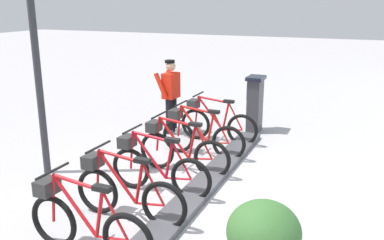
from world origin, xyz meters
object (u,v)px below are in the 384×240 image
Objects in this scene: payment_kiosk at (255,103)px; bike_docked_2 at (180,149)px; lamp_post at (33,29)px; bike_docked_3 at (156,167)px; bike_docked_0 at (215,122)px; bike_docked_5 at (83,222)px; bike_docked_4 at (125,191)px; worker_near_rack at (171,94)px; bike_docked_1 at (199,134)px.

payment_kiosk is 0.74× the size of bike_docked_2.
bike_docked_2 is 0.46× the size of lamp_post.
lamp_post is at bearing 0.31° from bike_docked_3.
lamp_post reaches higher than bike_docked_2.
bike_docked_0 and bike_docked_5 have the same top height.
bike_docked_3 and bike_docked_5 have the same top height.
bike_docked_0 and bike_docked_4 have the same top height.
bike_docked_4 is (0.00, 0.90, 0.00)m from bike_docked_3.
lamp_post is at bearing 70.73° from worker_near_rack.
bike_docked_3 is at bearing 111.27° from worker_near_rack.
lamp_post reaches higher than bike_docked_4.
bike_docked_4 is 1.00× the size of bike_docked_5.
bike_docked_0 is 4.50m from bike_docked_5.
worker_near_rack is 0.45× the size of lamp_post.
lamp_post is (2.71, 3.78, 1.80)m from payment_kiosk.
bike_docked_0 is at bearing -90.00° from bike_docked_3.
bike_docked_1 is 1.04× the size of worker_near_rack.
bike_docked_1 is 3.60m from bike_docked_5.
bike_docked_3 is at bearing 90.00° from bike_docked_1.
bike_docked_0 is 1.00× the size of bike_docked_4.
bike_docked_2 is 1.00× the size of bike_docked_3.
worker_near_rack is at bearing -76.51° from bike_docked_5.
payment_kiosk is at bearing -152.75° from worker_near_rack.
payment_kiosk reaches higher than bike_docked_5.
bike_docked_1 is 1.00× the size of bike_docked_4.
payment_kiosk is 3.82m from bike_docked_3.
worker_near_rack reaches higher than bike_docked_1.
bike_docked_1 is 1.80m from bike_docked_3.
payment_kiosk is 0.74× the size of bike_docked_5.
bike_docked_5 is at bearing 90.00° from bike_docked_4.
worker_near_rack is 3.45m from lamp_post.
bike_docked_4 is at bearing 90.00° from bike_docked_3.
lamp_post is at bearing 23.07° from bike_docked_2.
bike_docked_0 and bike_docked_2 have the same top height.
bike_docked_2 is 0.90m from bike_docked_3.
bike_docked_2 is at bearing -90.00° from bike_docked_3.
worker_near_rack is (1.13, -1.09, 0.48)m from bike_docked_1.
payment_kiosk is at bearing -98.63° from bike_docked_3.
worker_near_rack is (1.13, -1.99, 0.48)m from bike_docked_2.
worker_near_rack is (1.13, -2.89, 0.48)m from bike_docked_3.
bike_docked_4 is (0.57, 4.67, -0.24)m from payment_kiosk.
bike_docked_2 and bike_docked_4 have the same top height.
bike_docked_1 and bike_docked_3 have the same top height.
bike_docked_4 is (0.00, 2.70, 0.00)m from bike_docked_1.
bike_docked_2 is at bearing -156.93° from lamp_post.
bike_docked_0 is 2.70m from bike_docked_3.
lamp_post is at bearing 54.32° from payment_kiosk.
payment_kiosk is 0.74× the size of bike_docked_3.
worker_near_rack reaches higher than bike_docked_3.
bike_docked_0 is at bearing 170.38° from worker_near_rack.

